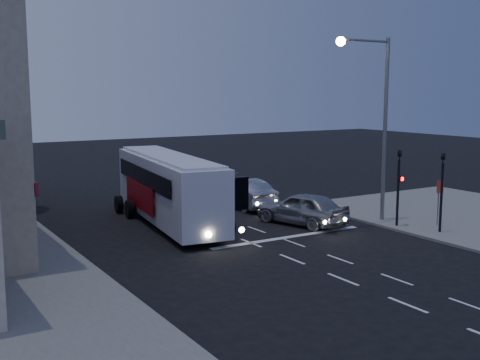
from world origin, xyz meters
TOP-DOWN VIEW (x-y plane):
  - ground at (0.00, 0.00)m, footprint 120.00×120.00m
  - road_markings at (1.29, 3.31)m, footprint 8.00×30.55m
  - tour_bus at (-1.41, 7.40)m, footprint 3.82×11.45m
  - car_suv at (4.14, 3.80)m, footprint 3.15×5.12m
  - car_sedan_a at (4.02, 9.21)m, footprint 1.73×4.91m
  - car_sedan_b at (4.23, 15.06)m, footprint 3.46×5.77m
  - traffic_signal_main at (7.60, 0.78)m, footprint 0.25×0.35m
  - traffic_signal_side at (8.30, -1.20)m, footprint 0.18×0.15m
  - regulatory_sign at (9.30, -0.24)m, footprint 0.45×0.12m
  - streetlight at (7.34, 2.20)m, footprint 3.32×0.44m

SIDE VIEW (x-z plane):
  - ground at x=0.00m, z-range 0.00..0.00m
  - road_markings at x=1.29m, z-range 0.00..0.01m
  - car_sedan_b at x=4.23m, z-range 0.00..1.57m
  - car_sedan_a at x=4.02m, z-range 0.00..1.62m
  - car_suv at x=4.14m, z-range 0.00..1.63m
  - regulatory_sign at x=9.30m, z-range 0.50..2.70m
  - tour_bus at x=-1.41m, z-range 0.14..3.58m
  - traffic_signal_main at x=7.60m, z-range 0.37..4.47m
  - traffic_signal_side at x=8.30m, z-range 0.37..4.47m
  - streetlight at x=7.34m, z-range 1.23..10.23m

